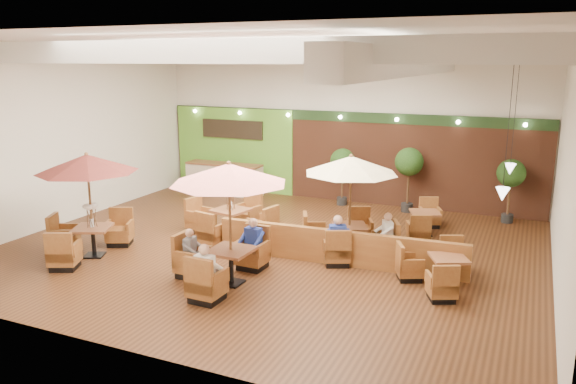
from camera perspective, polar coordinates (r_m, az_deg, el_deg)
The scene contains 17 objects.
room at distance 15.57m, azimuth 0.90°, elevation 8.23°, with size 14.04×14.00×5.52m.
service_counter at distance 21.54m, azimuth -6.49°, elevation 1.35°, with size 3.00×0.75×1.18m.
booth_divider at distance 14.10m, azimuth 5.06°, elevation -5.63°, with size 6.38×0.18×0.88m, color brown.
table_0 at distance 15.14m, azimuth -19.79°, elevation 0.88°, with size 2.71×2.88×2.75m.
table_1 at distance 12.50m, azimuth -6.26°, elevation -0.49°, with size 2.72×2.79×2.85m.
table_2 at distance 14.59m, azimuth 6.36°, elevation 0.57°, with size 2.79×2.79×2.66m.
table_3 at distance 16.31m, azimuth -5.82°, elevation -3.01°, with size 2.86×2.86×1.60m.
table_4 at distance 13.34m, azimuth 14.84°, elevation -7.71°, with size 1.76×2.49×0.87m.
table_5 at distance 16.88m, azimuth 13.68°, elevation -3.14°, with size 1.04×2.54×0.89m.
topiary_0 at distance 19.64m, azimuth 5.57°, elevation 2.93°, with size 0.86×0.86×2.01m.
topiary_1 at distance 19.04m, azimuth 12.19°, elevation 2.76°, with size 0.94×0.94×2.18m.
topiary_2 at distance 18.70m, azimuth 21.71°, elevation 1.55°, with size 0.87×0.87×2.02m.
diner_0 at distance 11.99m, azimuth -8.32°, elevation -7.53°, with size 0.41×0.33×0.83m.
diner_1 at distance 13.70m, azimuth -3.67°, elevation -4.77°, with size 0.41×0.34×0.81m.
diner_2 at distance 13.37m, azimuth -9.75°, elevation -5.56°, with size 0.31×0.37×0.71m.
diner_3 at distance 13.96m, azimuth 5.04°, elevation -4.39°, with size 0.47×0.45×0.84m.
diner_4 at distance 14.61m, azimuth 9.90°, elevation -3.87°, with size 0.41×0.42×0.75m.
Camera 1 is at (6.30, -13.06, 4.99)m, focal length 35.00 mm.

